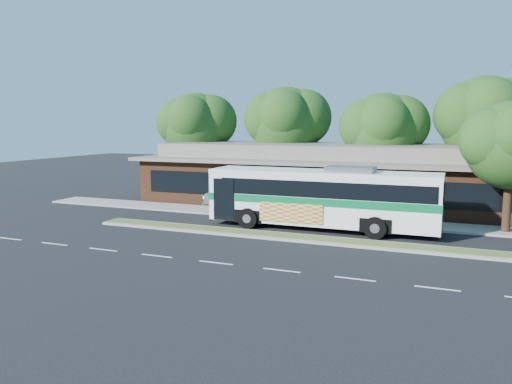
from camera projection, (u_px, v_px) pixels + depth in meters
ground at (315, 244)px, 24.96m from camera, size 120.00×120.00×0.00m
median_strip at (318, 240)px, 25.50m from camera, size 26.00×1.10×0.15m
sidewalk at (342, 220)px, 30.83m from camera, size 44.00×2.60×0.12m
parking_lot at (135, 197)px, 40.87m from camera, size 14.00×12.00×0.01m
plaza_building at (363, 176)px, 36.59m from camera, size 33.20×11.20×4.45m
tree_bg_a at (201, 125)px, 43.51m from camera, size 6.47×5.80×8.63m
tree_bg_b at (292, 121)px, 41.40m from camera, size 6.69×6.00×9.00m
tree_bg_c at (388, 129)px, 37.56m from camera, size 6.24×5.60×8.26m
tree_bg_d at (491, 117)px, 35.75m from camera, size 6.91×6.20×9.37m
transit_bus at (323, 194)px, 28.10m from camera, size 12.98×3.13×3.63m
sedan at (225, 196)px, 35.92m from camera, size 5.65×4.00×1.52m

